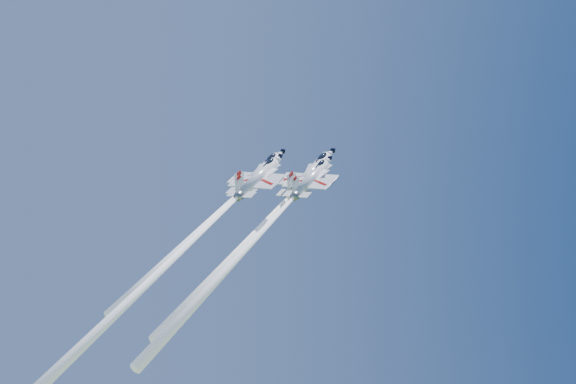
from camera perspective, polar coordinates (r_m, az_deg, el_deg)
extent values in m
cylinder|color=white|center=(115.80, 1.98, 1.54)|extent=(7.76, 9.54, 12.11)
cone|color=white|center=(121.80, 3.73, 3.41)|extent=(3.72, 3.83, 3.55)
cone|color=black|center=(123.23, 4.11, 3.82)|extent=(1.88, 1.93, 1.78)
cone|color=slate|center=(110.48, 0.21, -0.35)|extent=(3.27, 3.19, 2.59)
ellipsoid|color=black|center=(119.32, 3.05, 3.11)|extent=(3.29, 3.03, 3.02)
cube|color=black|center=(117.93, 2.66, 2.84)|extent=(1.03, 0.92, 1.06)
cube|color=white|center=(114.93, 1.70, 1.09)|extent=(10.39, 9.96, 4.33)
cube|color=white|center=(118.53, 2.00, 2.10)|extent=(3.30, 2.85, 2.52)
cube|color=white|center=(117.12, 3.19, 2.04)|extent=(3.30, 2.85, 2.52)
cube|color=white|center=(111.29, 0.49, -0.12)|extent=(5.60, 5.40, 2.27)
cube|color=white|center=(110.67, 0.35, 0.80)|extent=(3.02, 3.17, 4.31)
cube|color=#A10E08|center=(110.24, 0.26, 1.57)|extent=(1.21, 1.12, 1.34)
cube|color=black|center=(116.26, 2.09, 1.10)|extent=(7.47, 5.99, 7.14)
sphere|color=white|center=(110.28, 0.14, -0.43)|extent=(1.29, 1.31, 1.18)
cone|color=white|center=(98.35, -5.05, -5.96)|extent=(16.14, 21.44, 30.10)
cylinder|color=white|center=(120.46, -2.59, 1.61)|extent=(7.56, 9.29, 11.80)
cone|color=white|center=(126.02, -0.75, 3.37)|extent=(3.63, 3.74, 3.46)
cone|color=black|center=(127.34, -0.34, 3.76)|extent=(1.83, 1.88, 1.74)
cone|color=slate|center=(115.56, -4.45, -0.16)|extent=(3.19, 3.11, 2.52)
ellipsoid|color=black|center=(123.71, -1.47, 3.08)|extent=(3.20, 2.95, 2.94)
cube|color=black|center=(122.42, -1.89, 2.83)|extent=(1.01, 0.90, 1.03)
cube|color=white|center=(119.66, -2.89, 1.18)|extent=(10.13, 9.70, 4.22)
cube|color=white|center=(123.11, -2.48, 2.13)|extent=(3.21, 2.77, 2.45)
cube|color=white|center=(121.55, -1.42, 2.08)|extent=(3.21, 2.77, 2.45)
cube|color=white|center=(116.30, -4.15, 0.06)|extent=(5.46, 5.26, 2.21)
cube|color=white|center=(115.73, -4.31, 0.91)|extent=(2.95, 3.09, 4.20)
cube|color=#A10E08|center=(115.32, -4.41, 1.63)|extent=(1.18, 1.09, 1.31)
cube|color=black|center=(120.89, -2.47, 1.20)|extent=(7.28, 5.84, 6.96)
sphere|color=white|center=(115.38, -4.52, -0.23)|extent=(1.26, 1.28, 1.15)
cone|color=white|center=(105.06, -9.48, -4.95)|extent=(14.97, 19.82, 27.72)
cylinder|color=white|center=(111.16, 2.04, 1.20)|extent=(6.24, 7.66, 9.73)
cone|color=white|center=(115.95, 3.52, 2.79)|extent=(2.99, 3.08, 2.85)
cone|color=black|center=(117.09, 3.84, 3.14)|extent=(1.51, 1.55, 1.43)
cone|color=slate|center=(106.88, 0.57, -0.39)|extent=(2.63, 2.57, 2.08)
ellipsoid|color=black|center=(113.97, 2.95, 2.52)|extent=(2.64, 2.43, 2.43)
cube|color=black|center=(112.85, 2.61, 2.29)|extent=(0.83, 0.74, 0.85)
cube|color=white|center=(110.47, 1.81, 0.81)|extent=(8.35, 8.00, 3.48)
cube|color=white|center=(113.34, 2.06, 1.67)|extent=(2.65, 2.29, 2.02)
cube|color=white|center=(112.21, 3.05, 1.62)|extent=(2.65, 2.29, 2.02)
cube|color=white|center=(107.54, 0.81, -0.20)|extent=(4.50, 4.34, 1.83)
cube|color=white|center=(107.04, 0.69, 0.56)|extent=(2.43, 2.55, 3.46)
cube|color=#A10E08|center=(106.68, 0.61, 1.20)|extent=(0.97, 0.90, 1.08)
cube|color=black|center=(111.54, 2.14, 0.83)|extent=(6.00, 4.82, 5.74)
sphere|color=white|center=(106.72, 0.52, -0.46)|extent=(1.04, 1.05, 0.94)
cone|color=white|center=(93.65, -5.45, -6.86)|extent=(16.94, 22.85, 32.62)
cylinder|color=white|center=(108.59, -2.70, 1.28)|extent=(6.41, 7.87, 10.00)
cone|color=white|center=(113.27, -0.96, 2.95)|extent=(3.07, 3.16, 2.93)
cone|color=black|center=(114.38, -0.58, 3.32)|extent=(1.55, 1.59, 1.47)
cone|color=slate|center=(104.45, -4.44, -0.39)|extent=(2.70, 2.64, 2.13)
ellipsoid|color=black|center=(111.32, -1.64, 2.67)|extent=(2.71, 2.50, 2.49)
cube|color=black|center=(110.23, -2.04, 2.43)|extent=(0.85, 0.76, 0.87)
cube|color=white|center=(107.92, -2.98, 0.88)|extent=(8.58, 8.22, 3.58)
cube|color=white|center=(110.83, -2.59, 1.78)|extent=(2.72, 2.35, 2.08)
cube|color=white|center=(109.50, -1.60, 1.73)|extent=(2.72, 2.35, 2.08)
cube|color=white|center=(105.08, -4.17, -0.18)|extent=(4.62, 4.45, 1.88)
cube|color=white|center=(104.59, -4.31, 0.61)|extent=(2.50, 2.62, 3.56)
cube|color=#A10E08|center=(104.24, -4.41, 1.29)|extent=(1.00, 0.93, 1.11)
cube|color=black|center=(108.96, -2.59, 0.89)|extent=(6.16, 4.95, 5.90)
sphere|color=white|center=(104.30, -4.51, -0.46)|extent=(1.06, 1.08, 0.97)
cone|color=white|center=(89.75, -13.31, -8.80)|extent=(20.64, 28.03, 40.36)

